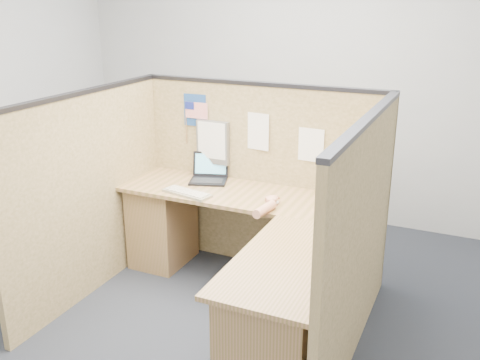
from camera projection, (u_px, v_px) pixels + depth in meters
The scene contains 13 objects.
floor at pixel (205, 322), 3.71m from camera, with size 5.00×5.00×0.00m, color #1F242D.
wall_back at pixel (310, 78), 5.20m from camera, with size 5.00×5.00×0.00m, color #AEB1B4.
cubicle_partitions at pixel (230, 199), 3.83m from camera, with size 2.06×1.83×1.53m.
l_desk at pixel (246, 259), 3.76m from camera, with size 1.95×1.75×0.73m.
laptop at pixel (211, 174), 4.34m from camera, with size 0.34×0.36×0.21m.
keyboard at pixel (187, 193), 4.03m from camera, with size 0.41×0.21×0.03m.
mouse at pixel (272, 202), 3.84m from camera, with size 0.10×0.06×0.04m, color silver.
hand_forearm at pixel (267, 206), 3.72m from camera, with size 0.10×0.35×0.07m.
blue_poster at pixel (195, 110), 4.36m from camera, with size 0.20×0.00×0.26m, color navy.
american_flag at pixel (194, 112), 4.36m from camera, with size 0.21×0.01×0.36m.
file_holder at pixel (213, 142), 4.35m from camera, with size 0.28×0.05×0.36m.
paper_left at pixel (256, 131), 4.19m from camera, with size 0.23×0.00×0.29m, color white.
paper_right at pixel (311, 145), 4.03m from camera, with size 0.20×0.00×0.26m, color white.
Camera 1 is at (1.55, -2.80, 2.14)m, focal length 40.00 mm.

